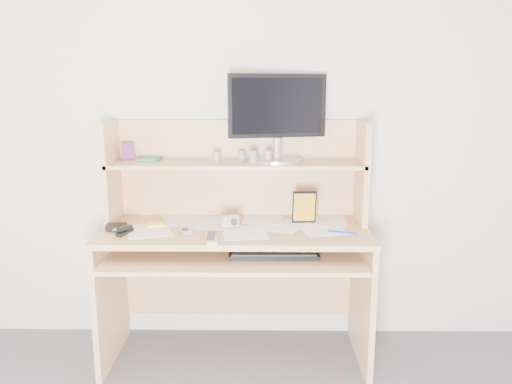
{
  "coord_description": "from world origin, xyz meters",
  "views": [
    {
      "loc": [
        0.14,
        -1.06,
        1.47
      ],
      "look_at": [
        0.11,
        1.43,
        0.96
      ],
      "focal_mm": 35.0,
      "sensor_mm": 36.0,
      "label": 1
    }
  ],
  "objects_px": {
    "desk": "(236,234)",
    "keyboard": "(274,253)",
    "tv_remote": "(211,238)",
    "monitor": "(277,115)",
    "game_case": "(304,207)"
  },
  "relations": [
    {
      "from": "desk",
      "to": "keyboard",
      "type": "bearing_deg",
      "value": -49.66
    },
    {
      "from": "keyboard",
      "to": "game_case",
      "type": "height_order",
      "value": "game_case"
    },
    {
      "from": "tv_remote",
      "to": "monitor",
      "type": "distance_m",
      "value": 0.78
    },
    {
      "from": "keyboard",
      "to": "game_case",
      "type": "xyz_separation_m",
      "value": [
        0.17,
        0.23,
        0.18
      ]
    },
    {
      "from": "desk",
      "to": "tv_remote",
      "type": "relative_size",
      "value": 7.32
    },
    {
      "from": "desk",
      "to": "keyboard",
      "type": "distance_m",
      "value": 0.31
    },
    {
      "from": "keyboard",
      "to": "monitor",
      "type": "height_order",
      "value": "monitor"
    },
    {
      "from": "tv_remote",
      "to": "monitor",
      "type": "bearing_deg",
      "value": 43.22
    },
    {
      "from": "keyboard",
      "to": "game_case",
      "type": "bearing_deg",
      "value": 53.52
    },
    {
      "from": "tv_remote",
      "to": "game_case",
      "type": "xyz_separation_m",
      "value": [
        0.47,
        0.31,
        0.08
      ]
    },
    {
      "from": "monitor",
      "to": "tv_remote",
      "type": "bearing_deg",
      "value": -142.6
    },
    {
      "from": "desk",
      "to": "tv_remote",
      "type": "distance_m",
      "value": 0.34
    },
    {
      "from": "keyboard",
      "to": "tv_remote",
      "type": "height_order",
      "value": "tv_remote"
    },
    {
      "from": "tv_remote",
      "to": "monitor",
      "type": "height_order",
      "value": "monitor"
    },
    {
      "from": "tv_remote",
      "to": "game_case",
      "type": "height_order",
      "value": "game_case"
    }
  ]
}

